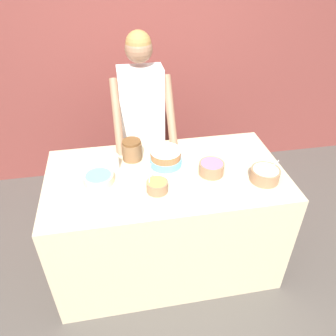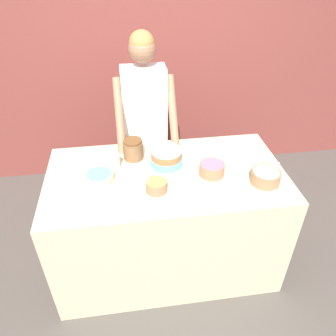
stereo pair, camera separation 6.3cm
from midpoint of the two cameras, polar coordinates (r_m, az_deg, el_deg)
ground_plane at (r=2.72m, az=0.79°, el=-22.78°), size 14.00×14.00×0.00m
wall_back at (r=3.47m, az=-5.35°, el=18.58°), size 10.00×0.05×2.60m
counter at (r=2.63m, az=-1.01°, el=-9.12°), size 1.69×0.90×0.93m
person_baker at (r=2.78m, az=-5.18°, el=9.32°), size 0.49×0.48×1.75m
cake at (r=2.37m, az=-1.17°, el=1.67°), size 0.30×0.30×0.13m
frosting_bowl_olive at (r=2.15m, az=-2.74°, el=-3.15°), size 0.14×0.14×0.18m
frosting_bowl_blue at (r=2.29m, az=-12.75°, el=-1.73°), size 0.21×0.21×0.06m
frosting_bowl_purple at (r=2.31m, az=6.81°, el=0.01°), size 0.18×0.18×0.09m
frosting_bowl_white at (r=2.32m, az=15.79°, el=-1.09°), size 0.20×0.20×0.15m
drinking_glass at (r=2.38m, az=-10.04°, el=1.05°), size 0.06×0.06×0.11m
ceramic_plate at (r=2.10m, az=4.81°, el=-5.49°), size 0.24×0.24×0.01m
stoneware_jar at (r=2.45m, az=-7.03°, el=3.13°), size 0.15×0.15×0.16m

